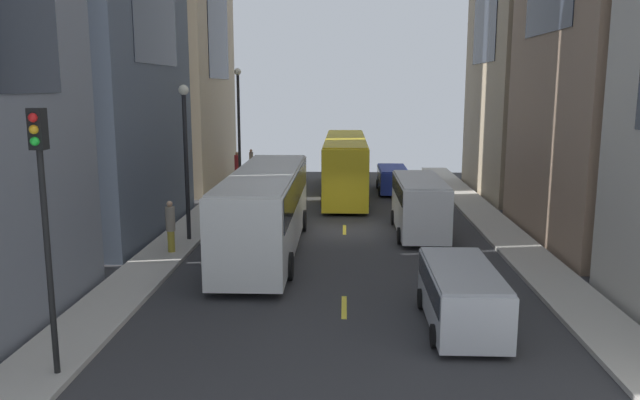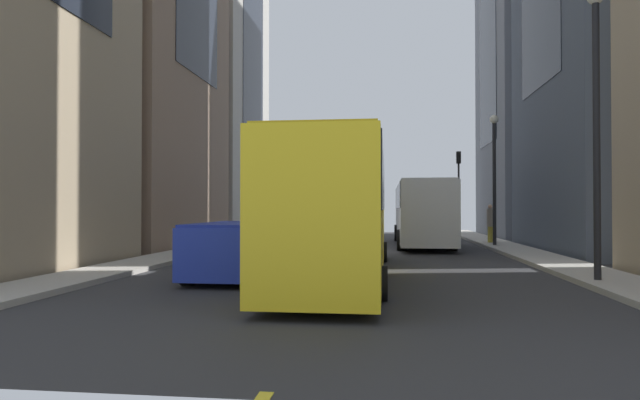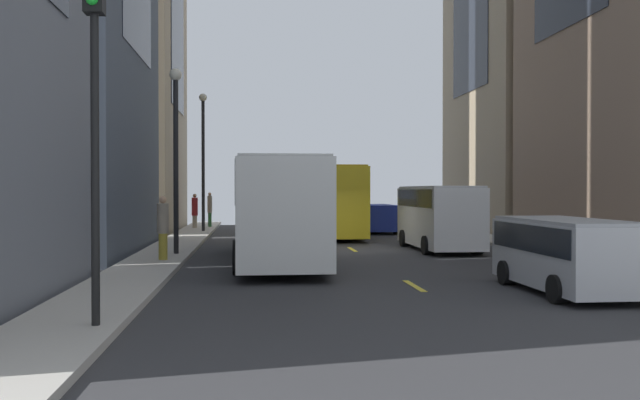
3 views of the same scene
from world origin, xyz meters
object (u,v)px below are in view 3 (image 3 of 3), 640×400
object	(u,v)px
city_bus_white	(277,202)
pedestrian_walking_far	(163,226)
car_silver_0	(566,249)
pedestrian_crossing_mid	(195,210)
pedestrian_waiting_curb	(210,208)
traffic_light_near_corner	(94,72)
car_blue_1	(377,216)
streetcar_yellow	(327,196)
delivery_van_white	(439,213)

from	to	relation	value
city_bus_white	pedestrian_walking_far	xyz separation A→B (m)	(-3.75, -0.69, -0.76)
car_silver_0	pedestrian_walking_far	distance (m)	12.51
pedestrian_crossing_mid	pedestrian_waiting_curb	bearing A→B (deg)	-24.42
city_bus_white	traffic_light_near_corner	bearing A→B (deg)	-106.82
car_blue_1	pedestrian_waiting_curb	xyz separation A→B (m)	(-9.73, 4.49, 0.36)
pedestrian_crossing_mid	pedestrian_walking_far	bearing A→B (deg)	-165.16
pedestrian_waiting_curb	streetcar_yellow	bearing A→B (deg)	-28.59
streetcar_yellow	pedestrian_walking_far	xyz separation A→B (m)	(-6.97, -14.46, -0.88)
streetcar_yellow	pedestrian_walking_far	bearing A→B (deg)	-115.74
streetcar_yellow	traffic_light_near_corner	size ratio (longest dim) A/B	2.25
pedestrian_walking_far	pedestrian_waiting_curb	xyz separation A→B (m)	(0.28, 19.98, 0.06)
traffic_light_near_corner	city_bus_white	bearing A→B (deg)	73.18
car_blue_1	pedestrian_crossing_mid	size ratio (longest dim) A/B	2.21
streetcar_yellow	pedestrian_crossing_mid	bearing A→B (deg)	149.53
traffic_light_near_corner	car_silver_0	bearing A→B (deg)	19.79
streetcar_yellow	car_blue_1	distance (m)	3.41
streetcar_yellow	delivery_van_white	xyz separation A→B (m)	(3.39, -10.36, -0.61)
city_bus_white	delivery_van_white	world-z (taller)	city_bus_white
pedestrian_crossing_mid	delivery_van_white	bearing A→B (deg)	-130.40
delivery_van_white	pedestrian_walking_far	bearing A→B (deg)	-158.41
streetcar_yellow	car_blue_1	bearing A→B (deg)	18.69
streetcar_yellow	pedestrian_waiting_curb	distance (m)	8.71
pedestrian_walking_far	pedestrian_crossing_mid	size ratio (longest dim) A/B	1.01
pedestrian_walking_far	car_silver_0	bearing A→B (deg)	-106.68
delivery_van_white	pedestrian_waiting_curb	world-z (taller)	delivery_van_white
pedestrian_waiting_curb	pedestrian_crossing_mid	distance (m)	1.37
city_bus_white	pedestrian_crossing_mid	size ratio (longest dim) A/B	5.91
pedestrian_waiting_curb	traffic_light_near_corner	world-z (taller)	traffic_light_near_corner
pedestrian_walking_far	traffic_light_near_corner	distance (m)	11.22
car_blue_1	streetcar_yellow	bearing A→B (deg)	-161.31
pedestrian_crossing_mid	traffic_light_near_corner	size ratio (longest dim) A/B	0.34
traffic_light_near_corner	streetcar_yellow	bearing A→B (deg)	75.15
car_blue_1	pedestrian_walking_far	distance (m)	18.44
delivery_van_white	pedestrian_waiting_curb	distance (m)	18.81
car_silver_0	traffic_light_near_corner	bearing A→B (deg)	-160.21
pedestrian_crossing_mid	city_bus_white	bearing A→B (deg)	-153.54
car_silver_0	car_blue_1	world-z (taller)	car_silver_0
pedestrian_crossing_mid	car_silver_0	bearing A→B (deg)	-144.36
car_blue_1	traffic_light_near_corner	size ratio (longest dim) A/B	0.74
car_blue_1	traffic_light_near_corner	distance (m)	28.21
pedestrian_walking_far	pedestrian_crossing_mid	distance (m)	18.90
delivery_van_white	pedestrian_crossing_mid	bearing A→B (deg)	126.45
car_blue_1	traffic_light_near_corner	xyz separation A→B (m)	(-9.72, -26.26, 3.43)
streetcar_yellow	car_blue_1	size ratio (longest dim) A/B	3.03
city_bus_white	traffic_light_near_corner	xyz separation A→B (m)	(-3.46, -11.46, 2.36)
delivery_van_white	pedestrian_crossing_mid	distance (m)	18.39
pedestrian_walking_far	traffic_light_near_corner	world-z (taller)	traffic_light_near_corner
pedestrian_walking_far	pedestrian_waiting_curb	size ratio (longest dim) A/B	0.97
city_bus_white	pedestrian_walking_far	distance (m)	3.89
delivery_van_white	car_blue_1	distance (m)	11.40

